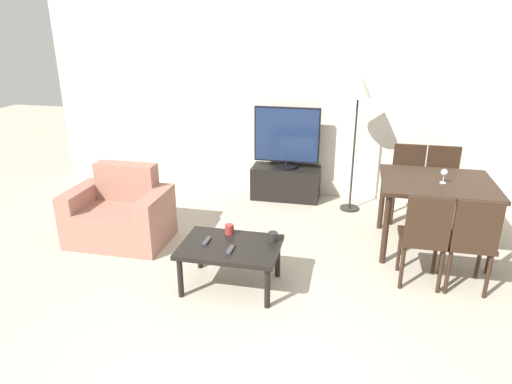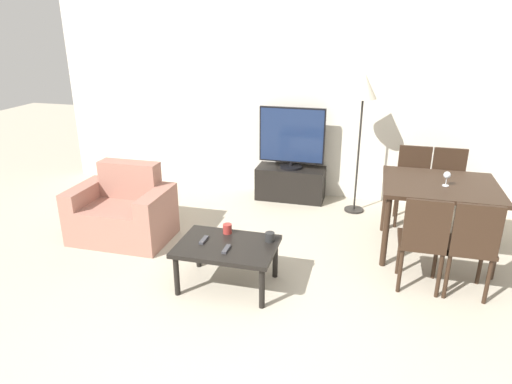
% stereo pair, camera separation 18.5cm
% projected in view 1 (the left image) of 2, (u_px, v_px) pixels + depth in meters
% --- Properties ---
extents(ground_plane, '(18.00, 18.00, 0.00)m').
position_uv_depth(ground_plane, '(245.00, 374.00, 3.13)').
color(ground_plane, '#B2A893').
extents(wall_back, '(7.25, 0.06, 2.70)m').
position_uv_depth(wall_back, '(309.00, 96.00, 5.95)').
color(wall_back, silver).
rests_on(wall_back, ground_plane).
extents(armchair, '(1.04, 0.69, 0.82)m').
position_uv_depth(armchair, '(121.00, 215.00, 4.94)').
color(armchair, '#9E6B5B').
rests_on(armchair, ground_plane).
extents(tv_stand, '(0.90, 0.40, 0.44)m').
position_uv_depth(tv_stand, '(286.00, 183.00, 6.16)').
color(tv_stand, black).
rests_on(tv_stand, ground_plane).
extents(tv, '(0.86, 0.30, 0.80)m').
position_uv_depth(tv, '(287.00, 138.00, 5.93)').
color(tv, black).
rests_on(tv, tv_stand).
extents(coffee_table, '(0.87, 0.62, 0.42)m').
position_uv_depth(coffee_table, '(230.00, 250.00, 4.04)').
color(coffee_table, black).
rests_on(coffee_table, ground_plane).
extents(dining_table, '(1.10, 0.95, 0.76)m').
position_uv_depth(dining_table, '(437.00, 190.00, 4.62)').
color(dining_table, black).
rests_on(dining_table, ground_plane).
extents(dining_chair_near, '(0.40, 0.40, 0.90)m').
position_uv_depth(dining_chair_near, '(424.00, 235.00, 4.00)').
color(dining_chair_near, black).
rests_on(dining_chair_near, ground_plane).
extents(dining_chair_far, '(0.40, 0.40, 0.90)m').
position_uv_depth(dining_chair_far, '(442.00, 181.00, 5.35)').
color(dining_chair_far, black).
rests_on(dining_chair_far, ground_plane).
extents(dining_chair_near_right, '(0.40, 0.40, 0.90)m').
position_uv_depth(dining_chair_near_right, '(471.00, 239.00, 3.92)').
color(dining_chair_near_right, black).
rests_on(dining_chair_near_right, ground_plane).
extents(dining_chair_far_left, '(0.40, 0.40, 0.90)m').
position_uv_depth(dining_chair_far_left, '(408.00, 179.00, 5.43)').
color(dining_chair_far_left, black).
rests_on(dining_chair_far_left, ground_plane).
extents(floor_lamp, '(0.32, 0.32, 1.72)m').
position_uv_depth(floor_lamp, '(358.00, 92.00, 5.34)').
color(floor_lamp, black).
rests_on(floor_lamp, ground_plane).
extents(remote_primary, '(0.04, 0.15, 0.02)m').
position_uv_depth(remote_primary, '(207.00, 241.00, 4.07)').
color(remote_primary, '#38383D').
rests_on(remote_primary, coffee_table).
extents(remote_secondary, '(0.04, 0.15, 0.02)m').
position_uv_depth(remote_secondary, '(230.00, 250.00, 3.92)').
color(remote_secondary, '#38383D').
rests_on(remote_secondary, coffee_table).
extents(cup_white_near, '(0.08, 0.08, 0.09)m').
position_uv_depth(cup_white_near, '(273.00, 237.00, 4.08)').
color(cup_white_near, black).
rests_on(cup_white_near, coffee_table).
extents(cup_colored_far, '(0.08, 0.08, 0.09)m').
position_uv_depth(cup_colored_far, '(230.00, 229.00, 4.22)').
color(cup_colored_far, maroon).
rests_on(cup_colored_far, coffee_table).
extents(wine_glass_left, '(0.07, 0.07, 0.15)m').
position_uv_depth(wine_glass_left, '(444.00, 173.00, 4.48)').
color(wine_glass_left, silver).
rests_on(wine_glass_left, dining_table).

